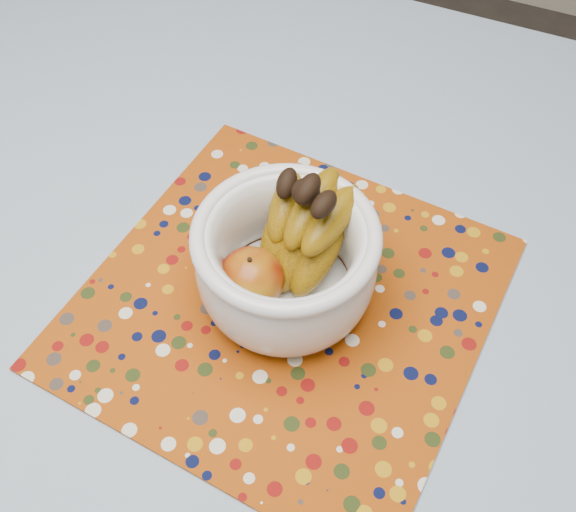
{
  "coord_description": "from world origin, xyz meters",
  "views": [
    {
      "loc": [
        0.28,
        -0.35,
        1.41
      ],
      "look_at": [
        0.1,
        0.04,
        0.83
      ],
      "focal_mm": 42.0,
      "sensor_mm": 36.0,
      "label": 1
    }
  ],
  "objects": [
    {
      "name": "fruit_bowl",
      "position": [
        0.11,
        0.04,
        0.84
      ],
      "size": [
        0.2,
        0.21,
        0.16
      ],
      "color": "silver",
      "rests_on": "placemat"
    },
    {
      "name": "placemat",
      "position": [
        0.11,
        0.02,
        0.76
      ],
      "size": [
        0.46,
        0.46,
        0.0
      ],
      "primitive_type": "cube",
      "rotation": [
        0.0,
        0.0,
        -0.08
      ],
      "color": "#8E3807",
      "rests_on": "tablecloth"
    },
    {
      "name": "table",
      "position": [
        0.0,
        0.0,
        0.67
      ],
      "size": [
        1.2,
        1.2,
        0.75
      ],
      "color": "brown",
      "rests_on": "ground"
    },
    {
      "name": "tablecloth",
      "position": [
        0.0,
        0.0,
        0.76
      ],
      "size": [
        1.32,
        1.32,
        0.01
      ],
      "primitive_type": "cube",
      "color": "slate",
      "rests_on": "table"
    }
  ]
}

